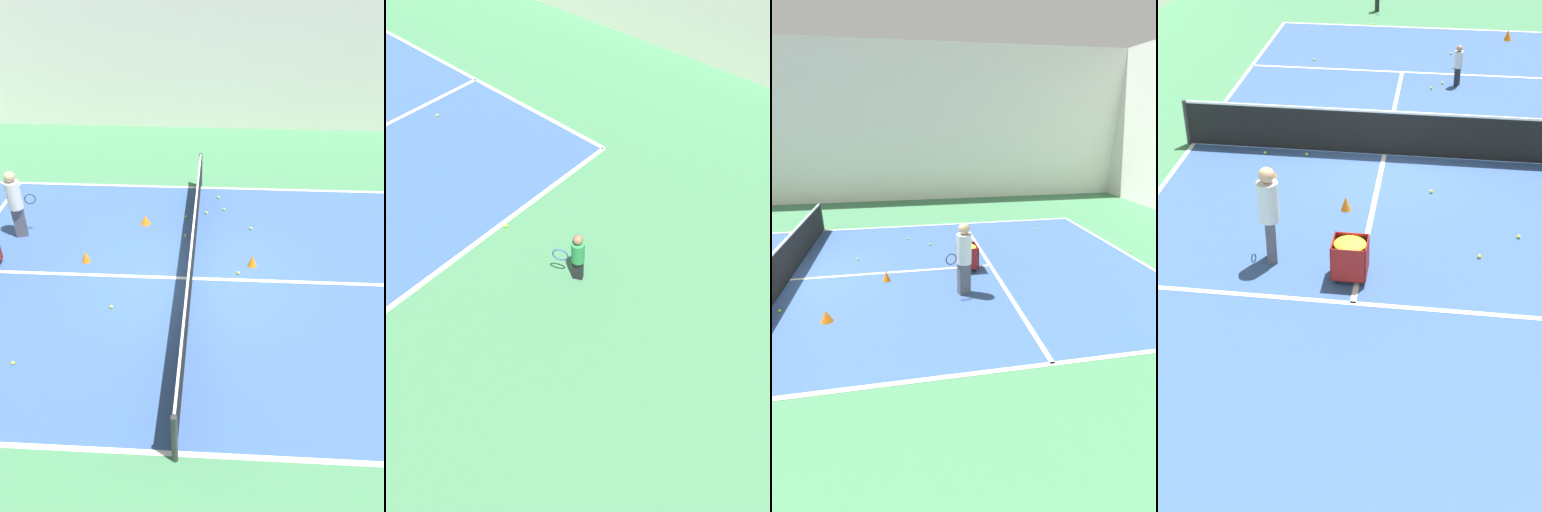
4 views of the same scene
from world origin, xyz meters
TOP-DOWN VIEW (x-y plane):
  - line_baseline_near at (0.00, -10.28)m, footprint 9.09×0.10m
  - player_near_baseline at (1.41, -12.23)m, footprint 0.41×0.52m
  - tennis_ball_2 at (2.76, -6.32)m, footprint 0.07×0.07m
  - tennis_ball_12 at (1.38, -10.40)m, footprint 0.07×0.07m

SIDE VIEW (x-z plane):
  - line_baseline_near at x=0.00m, z-range 0.00..0.01m
  - tennis_ball_2 at x=2.76m, z-range 0.00..0.07m
  - tennis_ball_12 at x=1.38m, z-range 0.00..0.07m
  - player_near_baseline at x=1.41m, z-range 0.08..1.20m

